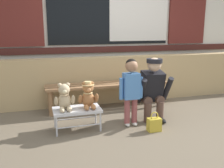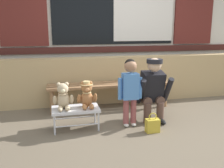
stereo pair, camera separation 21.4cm
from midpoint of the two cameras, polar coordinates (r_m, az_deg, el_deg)
The scene contains 10 objects.
ground_plane at distance 3.54m, azimuth 9.58°, elevation -10.27°, with size 60.00×60.00×0.00m, color brown.
brick_low_wall at distance 4.70m, azimuth 3.11°, elevation 1.10°, with size 7.74×0.25×0.85m, color tan.
shop_facade at distance 5.13m, azimuth 1.65°, elevation 18.26°, with size 7.90×0.26×3.73m.
wooden_bench_long at distance 4.30m, azimuth 0.91°, elevation -0.71°, with size 2.10×0.40×0.44m.
small_display_bench at distance 3.46m, azimuth -6.51°, elevation -5.96°, with size 0.64×0.36×0.30m.
teddy_bear_plain at distance 3.39m, azimuth -9.28°, elevation -2.95°, with size 0.28×0.26×0.36m.
teddy_bear_with_hat at distance 3.43m, azimuth -3.94°, elevation -2.51°, with size 0.28×0.27×0.36m.
child_standing at distance 3.47m, azimuth 5.91°, elevation -0.32°, with size 0.35×0.18×0.96m.
adult_crouching at distance 3.76m, azimuth 10.93°, elevation -1.20°, with size 0.50×0.49×0.95m.
handbag_on_ground at distance 3.45m, azimuth 10.97°, elevation -9.19°, with size 0.18×0.11×0.27m.
Camera 2 is at (-1.19, -3.02, 1.37)m, focal length 40.22 mm.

